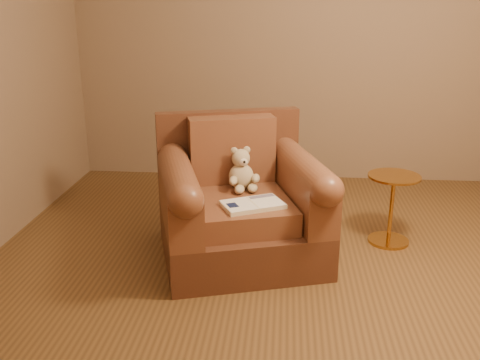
{
  "coord_description": "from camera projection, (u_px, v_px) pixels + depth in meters",
  "views": [
    {
      "loc": [
        -0.06,
        -2.96,
        1.63
      ],
      "look_at": [
        -0.33,
        0.21,
        0.55
      ],
      "focal_mm": 40.0,
      "sensor_mm": 36.0,
      "label": 1
    }
  ],
  "objects": [
    {
      "name": "guidebook",
      "position": [
        253.0,
        205.0,
        3.25
      ],
      "size": [
        0.42,
        0.36,
        0.03
      ],
      "rotation": [
        0.0,
        0.0,
        0.45
      ],
      "color": "beige",
      "rests_on": "armchair"
    },
    {
      "name": "side_table",
      "position": [
        391.0,
        207.0,
        3.7
      ],
      "size": [
        0.35,
        0.35,
        0.5
      ],
      "color": "#B98132",
      "rests_on": "floor"
    },
    {
      "name": "teddy_bear",
      "position": [
        242.0,
        173.0,
        3.53
      ],
      "size": [
        0.21,
        0.24,
        0.29
      ],
      "rotation": [
        0.0,
        0.0,
        0.4
      ],
      "color": "tan",
      "rests_on": "armchair"
    },
    {
      "name": "armchair",
      "position": [
        239.0,
        205.0,
        3.51
      ],
      "size": [
        1.23,
        1.2,
        0.9
      ],
      "rotation": [
        0.0,
        0.0,
        0.29
      ],
      "color": "#522C1B",
      "rests_on": "floor"
    },
    {
      "name": "floor",
      "position": [
        290.0,
        276.0,
        3.31
      ],
      "size": [
        4.0,
        4.0,
        0.0
      ],
      "primitive_type": "plane",
      "color": "brown",
      "rests_on": "ground"
    }
  ]
}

